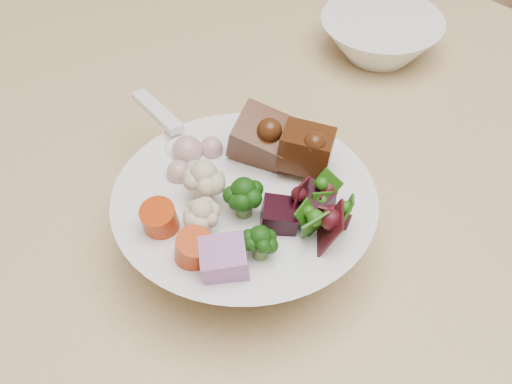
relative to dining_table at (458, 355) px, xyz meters
The scene contains 4 objects.
dining_table is the anchor object (origin of this frame).
food_bowl 0.23m from the dining_table, 164.57° to the right, with size 0.22×0.22×0.12m.
soup_spoon 0.32m from the dining_table, behind, with size 0.12×0.07×0.02m.
side_bowl 0.38m from the dining_table, 129.49° to the left, with size 0.14×0.14×0.05m, color white, non-canonical shape.
Camera 1 is at (-0.18, -0.37, 1.22)m, focal length 50.00 mm.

